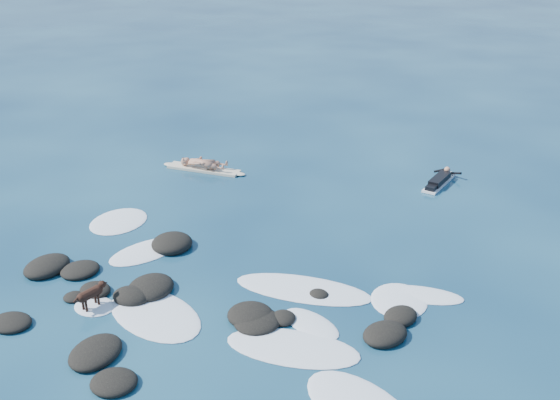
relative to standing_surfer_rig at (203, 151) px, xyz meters
The scene contains 6 objects.
ground 8.38m from the standing_surfer_rig, 54.62° to the right, with size 160.00×160.00×0.00m, color #0A2642.
reef_rocks 10.14m from the standing_surfer_rig, 61.54° to the right, with size 13.92×7.60×0.50m.
breaking_foam 9.53m from the standing_surfer_rig, 47.92° to the right, with size 12.61×6.51×0.12m.
standing_surfer_rig is the anchor object (origin of this frame).
paddling_surfer_rig 9.07m from the standing_surfer_rig, 19.81° to the left, with size 1.11×2.48×0.43m.
dog 9.65m from the standing_surfer_rig, 71.91° to the right, with size 0.38×1.04×0.66m.
Camera 1 is at (8.67, -11.78, 9.02)m, focal length 40.00 mm.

